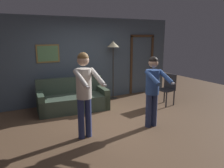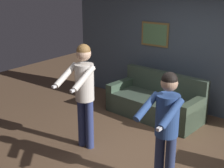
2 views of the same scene
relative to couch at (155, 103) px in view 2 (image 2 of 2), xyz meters
name	(u,v)px [view 2 (image 2 of 2)]	position (x,y,z in m)	size (l,w,h in m)	color
ground_plane	(144,157)	(0.64, -1.49, -0.28)	(12.00, 12.00, 0.00)	brown
back_wall_assembly	(205,52)	(0.66, 0.73, 1.02)	(6.40, 0.10, 2.60)	#4A5A69
couch	(155,103)	(0.00, 0.00, 0.00)	(1.97, 1.03, 0.87)	#3E4D40
person_standing_left	(84,87)	(-0.32, -1.80, 0.78)	(0.47, 0.71, 1.74)	navy
person_standing_right	(166,122)	(1.22, -1.98, 0.69)	(0.45, 0.68, 1.61)	navy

